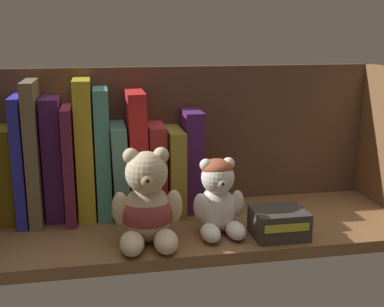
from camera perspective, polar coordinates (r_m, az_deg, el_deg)
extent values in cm
cube|color=brown|center=(88.61, 0.36, -8.69)|extent=(73.92, 24.80, 2.00)
cube|color=brown|center=(96.83, -1.10, 1.49)|extent=(76.32, 1.20, 28.43)
cube|color=#6C5E10|center=(93.99, -20.17, -2.18)|extent=(2.89, 9.51, 16.81)
cube|color=#282EBD|center=(92.89, -18.75, -0.46)|extent=(1.78, 13.46, 22.36)
cube|color=#706048|center=(92.29, -17.41, 0.36)|extent=(2.18, 14.16, 24.88)
cube|color=#461B5A|center=(92.33, -15.49, -0.49)|extent=(3.23, 9.35, 21.79)
cube|color=#641F40|center=(92.30, -13.74, -0.85)|extent=(1.74, 14.65, 20.34)
cube|color=gold|center=(91.64, -12.13, 0.59)|extent=(3.00, 10.50, 24.85)
cube|color=teal|center=(91.79, -10.16, 0.18)|extent=(2.56, 10.78, 23.22)
cube|color=slate|center=(92.65, -8.25, -1.67)|extent=(3.08, 13.45, 16.85)
cube|color=red|center=(92.08, -6.30, 0.18)|extent=(3.55, 13.49, 22.71)
cube|color=#AF3333|center=(93.17, -4.14, -1.57)|extent=(3.09, 10.34, 16.47)
cube|color=olive|center=(93.68, -2.14, -1.70)|extent=(2.81, 13.93, 15.69)
cube|color=#4A1D5F|center=(93.83, -0.08, -0.70)|extent=(3.39, 9.22, 18.75)
ellipsoid|color=beige|center=(80.42, -5.12, -6.81)|extent=(7.98, 7.32, 9.39)
sphere|color=beige|center=(77.79, -5.21, -2.18)|extent=(6.67, 6.67, 6.67)
sphere|color=beige|center=(77.51, -6.99, -0.29)|extent=(2.50, 2.50, 2.50)
sphere|color=beige|center=(77.68, -3.55, -0.18)|extent=(2.50, 2.50, 2.50)
sphere|color=beige|center=(75.64, -5.13, -2.97)|extent=(2.50, 2.50, 2.50)
sphere|color=black|center=(74.78, -5.10, -3.11)|extent=(0.88, 0.88, 0.88)
ellipsoid|color=beige|center=(77.41, -6.85, -10.14)|extent=(4.09, 6.45, 3.34)
ellipsoid|color=beige|center=(77.59, -2.98, -9.99)|extent=(4.09, 6.45, 3.34)
ellipsoid|color=beige|center=(79.54, -8.18, -6.24)|extent=(2.86, 2.86, 5.42)
ellipsoid|color=beige|center=(79.83, -2.07, -6.03)|extent=(2.86, 2.86, 5.42)
ellipsoid|color=#933939|center=(80.34, -5.12, -6.66)|extent=(8.64, 7.98, 6.57)
ellipsoid|color=white|center=(84.19, 2.83, -6.39)|extent=(6.59, 6.05, 7.75)
sphere|color=white|center=(82.02, 2.96, -2.75)|extent=(5.51, 5.51, 5.51)
sphere|color=white|center=(81.25, 1.60, -1.32)|extent=(2.07, 2.07, 2.07)
sphere|color=white|center=(82.36, 4.18, -1.14)|extent=(2.07, 2.07, 2.07)
sphere|color=white|center=(80.34, 3.37, -3.37)|extent=(2.07, 2.07, 2.07)
sphere|color=black|center=(79.66, 3.53, -3.48)|extent=(0.72, 0.72, 0.72)
ellipsoid|color=white|center=(81.27, 2.13, -9.06)|extent=(3.42, 5.35, 2.76)
ellipsoid|color=white|center=(82.49, 5.00, -8.74)|extent=(3.42, 5.35, 2.76)
ellipsoid|color=white|center=(82.60, 0.59, -6.07)|extent=(2.38, 2.38, 4.48)
ellipsoid|color=white|center=(84.56, 5.19, -5.65)|extent=(2.38, 2.38, 4.48)
ellipsoid|color=#A24B30|center=(81.95, 2.89, -1.66)|extent=(5.24, 5.24, 3.03)
cube|color=#38332D|center=(84.01, 9.87, -7.80)|extent=(8.67, 7.20, 4.57)
cube|color=gold|center=(80.63, 10.80, -8.36)|extent=(7.37, 0.16, 1.28)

